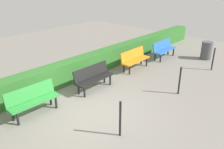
{
  "coord_description": "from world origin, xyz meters",
  "views": [
    {
      "loc": [
        4.11,
        4.75,
        3.82
      ],
      "look_at": [
        -1.59,
        -0.44,
        0.55
      ],
      "focal_mm": 37.51,
      "sensor_mm": 36.0,
      "label": 1
    }
  ],
  "objects_px": {
    "bench_orange": "(134,58)",
    "bench_green": "(33,99)",
    "bench_blue": "(164,49)",
    "trash_bin": "(206,50)",
    "bench_black": "(93,77)"
  },
  "relations": [
    {
      "from": "bench_orange",
      "to": "bench_green",
      "type": "height_order",
      "value": "same"
    },
    {
      "from": "bench_green",
      "to": "bench_blue",
      "type": "bearing_deg",
      "value": 179.88
    },
    {
      "from": "bench_green",
      "to": "trash_bin",
      "type": "distance_m",
      "value": 8.56
    },
    {
      "from": "bench_blue",
      "to": "bench_green",
      "type": "height_order",
      "value": "same"
    },
    {
      "from": "bench_black",
      "to": "bench_green",
      "type": "xyz_separation_m",
      "value": [
        2.33,
        -0.12,
        -0.0
      ]
    },
    {
      "from": "bench_blue",
      "to": "trash_bin",
      "type": "distance_m",
      "value": 2.08
    },
    {
      "from": "bench_orange",
      "to": "bench_black",
      "type": "distance_m",
      "value": 2.58
    },
    {
      "from": "bench_orange",
      "to": "trash_bin",
      "type": "relative_size",
      "value": 1.84
    },
    {
      "from": "bench_green",
      "to": "trash_bin",
      "type": "height_order",
      "value": "trash_bin"
    },
    {
      "from": "bench_blue",
      "to": "bench_orange",
      "type": "relative_size",
      "value": 1.01
    },
    {
      "from": "bench_blue",
      "to": "bench_orange",
      "type": "bearing_deg",
      "value": -5.49
    },
    {
      "from": "bench_orange",
      "to": "bench_black",
      "type": "relative_size",
      "value": 1.0
    },
    {
      "from": "bench_blue",
      "to": "trash_bin",
      "type": "bearing_deg",
      "value": 126.28
    },
    {
      "from": "bench_green",
      "to": "bench_black",
      "type": "bearing_deg",
      "value": 178.2
    },
    {
      "from": "bench_orange",
      "to": "trash_bin",
      "type": "height_order",
      "value": "trash_bin"
    }
  ]
}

